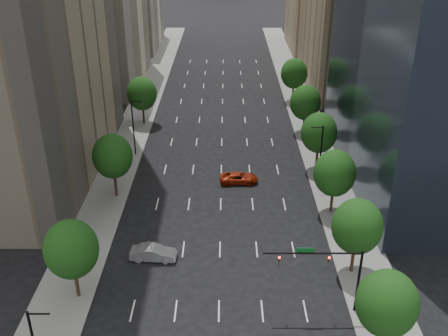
{
  "coord_description": "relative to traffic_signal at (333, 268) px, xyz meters",
  "views": [
    {
      "loc": [
        0.61,
        -7.97,
        34.65
      ],
      "look_at": [
        0.45,
        44.66,
        8.0
      ],
      "focal_mm": 41.31,
      "sensor_mm": 36.0,
      "label": 1
    }
  ],
  "objects": [
    {
      "name": "tree_right_3",
      "position": [
        3.47,
        30.0,
        0.72
      ],
      "size": [
        5.2,
        5.2,
        8.89
      ],
      "color": "#382316",
      "rests_on": "ground"
    },
    {
      "name": "tree_left_0",
      "position": [
        -24.53,
        2.0,
        0.58
      ],
      "size": [
        5.2,
        5.2,
        8.75
      ],
      "color": "#382316",
      "rests_on": "ground"
    },
    {
      "name": "tree_right_1",
      "position": [
        3.47,
        6.0,
        0.58
      ],
      "size": [
        5.2,
        5.2,
        8.75
      ],
      "color": "#382316",
      "rests_on": "ground"
    },
    {
      "name": "tree_right_0",
      "position": [
        3.47,
        -5.0,
        0.22
      ],
      "size": [
        5.2,
        5.2,
        8.39
      ],
      "color": "#382316",
      "rests_on": "ground"
    },
    {
      "name": "filler_right",
      "position": [
        14.47,
        103.0,
        2.83
      ],
      "size": [
        14.0,
        26.0,
        16.0
      ],
      "primitive_type": "cube",
      "color": "#8C7759",
      "rests_on": "ground"
    },
    {
      "name": "tree_right_4",
      "position": [
        3.47,
        44.0,
        0.29
      ],
      "size": [
        5.2,
        5.2,
        8.46
      ],
      "color": "#382316",
      "rests_on": "ground"
    },
    {
      "name": "sidewalk_left",
      "position": [
        -26.03,
        30.0,
        -5.1
      ],
      "size": [
        6.0,
        200.0,
        0.15
      ],
      "primitive_type": "cube",
      "color": "slate",
      "rests_on": "ground"
    },
    {
      "name": "midrise_cream_left",
      "position": [
        -35.53,
        73.0,
        12.33
      ],
      "size": [
        14.0,
        30.0,
        35.0
      ],
      "primitive_type": "cube",
      "color": "beige",
      "rests_on": "ground"
    },
    {
      "name": "traffic_signal",
      "position": [
        0.0,
        0.0,
        0.0
      ],
      "size": [
        9.12,
        0.4,
        7.38
      ],
      "color": "black",
      "rests_on": "ground"
    },
    {
      "name": "car_silver",
      "position": [
        -17.81,
        8.14,
        -4.34
      ],
      "size": [
        5.17,
        2.07,
        1.67
      ],
      "primitive_type": "imported",
      "rotation": [
        0.0,
        0.0,
        1.51
      ],
      "color": "#929397",
      "rests_on": "ground"
    },
    {
      "name": "tree_right_2",
      "position": [
        3.47,
        18.0,
        0.43
      ],
      "size": [
        5.2,
        5.2,
        8.61
      ],
      "color": "#382316",
      "rests_on": "ground"
    },
    {
      "name": "car_red_far",
      "position": [
        -8.04,
        25.93,
        -4.43
      ],
      "size": [
        5.46,
        2.73,
        1.49
      ],
      "primitive_type": "imported",
      "rotation": [
        0.0,
        0.0,
        1.62
      ],
      "color": "#97220B",
      "rests_on": "ground"
    },
    {
      "name": "tree_left_2",
      "position": [
        -24.53,
        48.0,
        0.5
      ],
      "size": [
        5.2,
        5.2,
        8.68
      ],
      "color": "#382316",
      "rests_on": "ground"
    },
    {
      "name": "streetlight_ln",
      "position": [
        -23.96,
        35.0,
        -0.33
      ],
      "size": [
        1.7,
        0.2,
        9.0
      ],
      "color": "black",
      "rests_on": "ground"
    },
    {
      "name": "filler_left",
      "position": [
        -35.53,
        106.0,
        3.83
      ],
      "size": [
        14.0,
        26.0,
        18.0
      ],
      "primitive_type": "cube",
      "color": "beige",
      "rests_on": "ground"
    },
    {
      "name": "tree_left_1",
      "position": [
        -24.53,
        22.0,
        0.79
      ],
      "size": [
        5.2,
        5.2,
        8.97
      ],
      "color": "#382316",
      "rests_on": "ground"
    },
    {
      "name": "sidewalk_right",
      "position": [
        4.97,
        30.0,
        -5.1
      ],
      "size": [
        6.0,
        200.0,
        0.15
      ],
      "primitive_type": "cube",
      "color": "slate",
      "rests_on": "ground"
    },
    {
      "name": "tree_right_5",
      "position": [
        3.47,
        60.0,
        0.58
      ],
      "size": [
        5.2,
        5.2,
        8.75
      ],
      "color": "#382316",
      "rests_on": "ground"
    },
    {
      "name": "streetlight_rn",
      "position": [
        2.91,
        25.0,
        -0.33
      ],
      "size": [
        1.7,
        0.2,
        9.0
      ],
      "color": "black",
      "rests_on": "ground"
    },
    {
      "name": "parking_tan_right",
      "position": [
        14.47,
        70.0,
        9.83
      ],
      "size": [
        14.0,
        30.0,
        30.0
      ],
      "primitive_type": "cube",
      "color": "#8C7759",
      "rests_on": "ground"
    }
  ]
}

